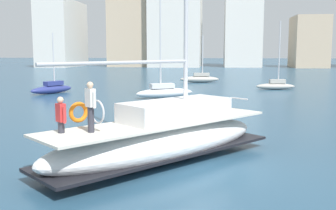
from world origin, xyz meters
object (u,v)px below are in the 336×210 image
(moored_cutter_left, at_px, (276,85))
(moored_cutter_right, at_px, (164,91))
(moored_sloop_near, at_px, (200,78))
(moored_catamaran, at_px, (52,88))
(main_sailboat, at_px, (163,137))

(moored_cutter_left, xyz_separation_m, moored_cutter_right, (-10.45, -8.60, 0.09))
(moored_sloop_near, height_order, moored_cutter_right, moored_cutter_right)
(moored_sloop_near, xyz_separation_m, moored_catamaran, (-13.23, -14.64, -0.02))
(moored_catamaran, relative_size, moored_cutter_left, 0.81)
(main_sailboat, xyz_separation_m, moored_sloop_near, (-0.10, 36.41, -0.41))
(main_sailboat, distance_m, moored_cutter_right, 19.61)
(moored_catamaran, bearing_deg, main_sailboat, -58.51)
(main_sailboat, bearing_deg, moored_cutter_left, 74.04)
(moored_sloop_near, relative_size, moored_cutter_right, 0.67)
(moored_catamaran, xyz_separation_m, moored_cutter_left, (21.36, 6.29, -0.00))
(moored_catamaran, xyz_separation_m, moored_cutter_right, (10.91, -2.31, 0.09))
(main_sailboat, bearing_deg, moored_sloop_near, 90.16)
(moored_catamaran, distance_m, moored_cutter_left, 22.26)
(moored_sloop_near, distance_m, moored_cutter_left, 11.65)
(moored_sloop_near, xyz_separation_m, moored_cutter_right, (-2.32, -16.95, 0.07))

